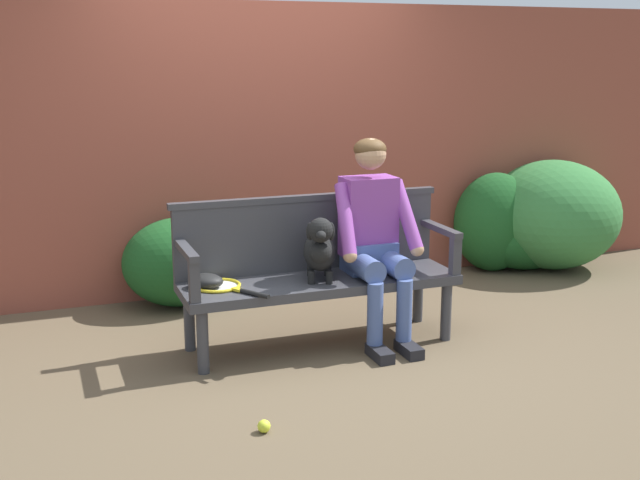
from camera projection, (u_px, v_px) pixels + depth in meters
The scene contains 15 objects.
ground_plane at pixel (320, 344), 5.12m from camera, with size 40.00×40.00×0.00m, color brown.
brick_garden_fence at pixel (254, 148), 6.23m from camera, with size 8.00×0.30×2.22m, color brown.
hedge_bush_far_right at pixel (495, 222), 6.78m from camera, with size 0.73×0.58×0.85m, color #194C1E.
hedge_bush_mid_right at pixel (529, 236), 6.87m from camera, with size 0.99×0.64×0.57m, color #194C1E.
hedge_bush_mid_left at pixel (179, 262), 5.86m from camera, with size 0.84×0.68×0.66m, color #194C1E.
hedge_bush_far_left at pixel (553, 214), 6.87m from camera, with size 1.16×1.14×0.95m, color #337538.
garden_bench at pixel (320, 287), 5.03m from camera, with size 1.77×0.52×0.45m.
bench_backrest at pixel (308, 232), 5.17m from camera, with size 1.81×0.06×0.50m.
bench_armrest_left_end at pixel (189, 263), 4.60m from camera, with size 0.06×0.52×0.28m.
bench_armrest_right_end at pixel (446, 240), 5.17m from camera, with size 0.06×0.52×0.28m.
person_seated at pixel (373, 233), 5.06m from camera, with size 0.56×0.66×1.32m.
dog_on_bench at pixel (320, 248), 4.90m from camera, with size 0.29×0.42×0.43m.
tennis_racket at pixel (221, 286), 4.81m from camera, with size 0.43×0.56×0.03m.
baseball_glove at pixel (206, 281), 4.79m from camera, with size 0.22×0.17×0.09m, color black.
tennis_ball at pixel (264, 426), 3.92m from camera, with size 0.07×0.07×0.07m, color #CCDB33.
Camera 1 is at (-1.68, -4.52, 1.84)m, focal length 44.38 mm.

